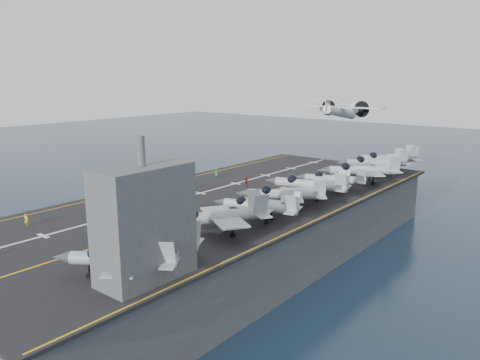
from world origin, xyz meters
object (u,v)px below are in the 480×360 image
Objects in this scene: island_superstructure at (144,209)px; transport_plane at (340,112)px; fighter_jet_0 at (123,258)px; tow_cart_a at (140,235)px.

transport_plane is at bearing 103.78° from island_superstructure.
fighter_jet_0 is at bearing -77.61° from transport_plane.
fighter_jet_0 is at bearing -46.90° from tow_cart_a.
tow_cart_a is at bearing -82.56° from transport_plane.
island_superstructure is 7.27× the size of tow_cart_a.
fighter_jet_0 is at bearing -136.89° from island_superstructure.
island_superstructure is at bearing -76.22° from transport_plane.
transport_plane is at bearing 97.44° from tow_cart_a.
tow_cart_a is at bearing 143.76° from island_superstructure.
island_superstructure reaches higher than tow_cart_a.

